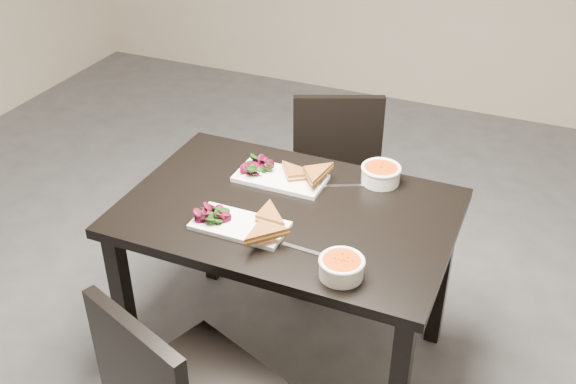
# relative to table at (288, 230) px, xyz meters

# --- Properties ---
(ground) EXTENTS (5.00, 5.00, 0.00)m
(ground) POSITION_rel_table_xyz_m (-0.31, 0.22, -0.65)
(ground) COLOR #47474C
(ground) RESTS_ON ground
(table) EXTENTS (1.20, 0.80, 0.75)m
(table) POSITION_rel_table_xyz_m (0.00, 0.00, 0.00)
(table) COLOR black
(table) RESTS_ON ground
(chair_far) EXTENTS (0.55, 0.55, 0.85)m
(chair_far) POSITION_rel_table_xyz_m (-0.04, 0.69, -0.17)
(chair_far) COLOR black
(chair_far) RESTS_ON ground
(plate_near) EXTENTS (0.33, 0.17, 0.02)m
(plate_near) POSITION_rel_table_xyz_m (-0.11, -0.18, 0.11)
(plate_near) COLOR white
(plate_near) RESTS_ON table
(sandwich_near) EXTENTS (0.17, 0.13, 0.05)m
(sandwich_near) POSITION_rel_table_xyz_m (-0.04, -0.16, 0.14)
(sandwich_near) COLOR #A85C23
(sandwich_near) RESTS_ON plate_near
(salad_near) EXTENTS (0.10, 0.09, 0.05)m
(salad_near) POSITION_rel_table_xyz_m (-0.21, -0.18, 0.14)
(salad_near) COLOR black
(salad_near) RESTS_ON plate_near
(soup_bowl_near) EXTENTS (0.15, 0.15, 0.07)m
(soup_bowl_near) POSITION_rel_table_xyz_m (0.31, -0.29, 0.14)
(soup_bowl_near) COLOR white
(soup_bowl_near) RESTS_ON table
(cutlery_near) EXTENTS (0.18, 0.02, 0.00)m
(cutlery_near) POSITION_rel_table_xyz_m (0.16, -0.21, 0.10)
(cutlery_near) COLOR silver
(cutlery_near) RESTS_ON table
(plate_far) EXTENTS (0.35, 0.17, 0.02)m
(plate_far) POSITION_rel_table_xyz_m (-0.10, 0.17, 0.11)
(plate_far) COLOR white
(plate_far) RESTS_ON table
(sandwich_far) EXTENTS (0.22, 0.21, 0.06)m
(sandwich_far) POSITION_rel_table_xyz_m (-0.04, 0.15, 0.14)
(sandwich_far) COLOR #A85C23
(sandwich_far) RESTS_ON plate_far
(salad_far) EXTENTS (0.11, 0.10, 0.05)m
(salad_far) POSITION_rel_table_xyz_m (-0.20, 0.17, 0.14)
(salad_far) COLOR black
(salad_far) RESTS_ON plate_far
(soup_bowl_far) EXTENTS (0.16, 0.16, 0.07)m
(soup_bowl_far) POSITION_rel_table_xyz_m (0.26, 0.31, 0.14)
(soup_bowl_far) COLOR white
(soup_bowl_far) RESTS_ON table
(cutlery_far) EXTENTS (0.17, 0.09, 0.00)m
(cutlery_far) POSITION_rel_table_xyz_m (0.13, 0.22, 0.10)
(cutlery_far) COLOR silver
(cutlery_far) RESTS_ON table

